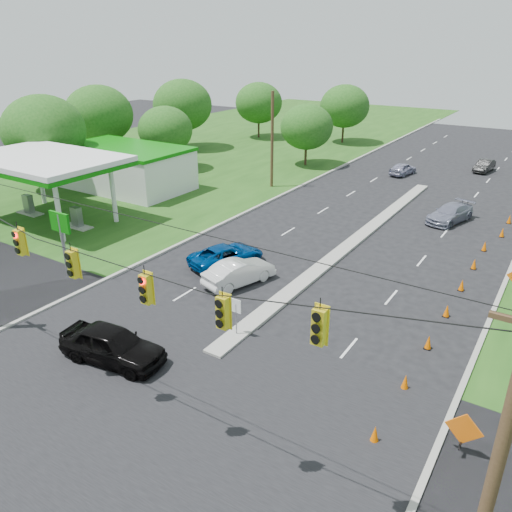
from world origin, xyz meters
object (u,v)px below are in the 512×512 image
Objects in this scene: blue_pickup at (226,255)px; black_sedan at (112,345)px; white_sedan at (239,272)px; gas_station at (114,166)px.

black_sedan is at bearing 119.14° from blue_pickup.
black_sedan is 11.31m from blue_pickup.
gas_station is at bearing -7.26° from white_sedan.
gas_station is at bearing 38.99° from black_sedan.
white_sedan is 0.91× the size of blue_pickup.
white_sedan is at bearing -24.68° from gas_station.
gas_station is 3.98× the size of black_sedan.
gas_station is 22.61m from white_sedan.
black_sedan is 1.10× the size of white_sedan.
gas_station reaches higher than white_sedan.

